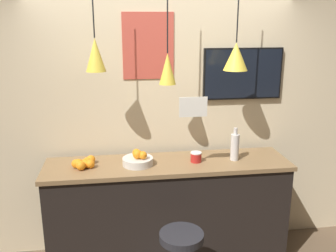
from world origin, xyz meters
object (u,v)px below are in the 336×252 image
(mounted_tv, at_px, (243,74))
(spread_jar, at_px, (196,157))
(fruit_bowl, at_px, (138,160))
(juice_bottle, at_px, (235,146))

(mounted_tv, bearing_deg, spread_jar, -146.04)
(fruit_bowl, distance_m, mounted_tv, 1.33)
(juice_bottle, distance_m, spread_jar, 0.38)
(juice_bottle, bearing_deg, fruit_bowl, -179.84)
(fruit_bowl, distance_m, spread_jar, 0.54)
(fruit_bowl, bearing_deg, juice_bottle, 0.16)
(fruit_bowl, relative_size, juice_bottle, 0.89)
(spread_jar, height_order, mounted_tv, mounted_tv)
(juice_bottle, bearing_deg, mounted_tv, 65.18)
(fruit_bowl, xyz_separation_m, spread_jar, (0.54, 0.00, -0.00))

